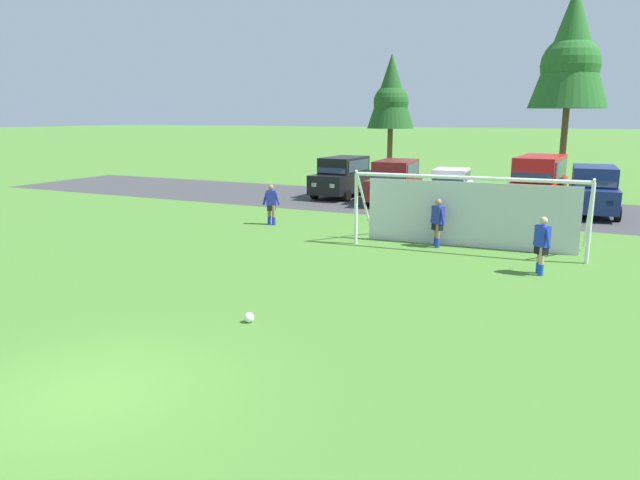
# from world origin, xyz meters

# --- Properties ---
(ground_plane) EXTENTS (400.00, 400.00, 0.00)m
(ground_plane) POSITION_xyz_m (0.00, 15.00, 0.00)
(ground_plane) COLOR #477A2D
(parking_lot_strip) EXTENTS (52.00, 8.40, 0.01)m
(parking_lot_strip) POSITION_xyz_m (0.00, 22.06, 0.00)
(parking_lot_strip) COLOR #3D3D3F
(parking_lot_strip) RESTS_ON ground
(soccer_ball) EXTENTS (0.22, 0.22, 0.22)m
(soccer_ball) POSITION_xyz_m (0.53, 3.87, 0.11)
(soccer_ball) COLOR white
(soccer_ball) RESTS_ON ground
(soccer_goal) EXTENTS (7.52, 2.39, 2.57)m
(soccer_goal) POSITION_xyz_m (3.29, 13.10, 1.29)
(soccer_goal) COLOR white
(soccer_goal) RESTS_ON ground
(player_striker_near) EXTENTS (0.55, 0.61, 1.64)m
(player_striker_near) POSITION_xyz_m (5.83, 10.64, 0.82)
(player_striker_near) COLOR tan
(player_striker_near) RESTS_ON ground
(player_midfield_center) EXTENTS (0.74, 0.37, 1.64)m
(player_midfield_center) POSITION_xyz_m (-4.77, 13.97, 0.82)
(player_midfield_center) COLOR #936B4C
(player_midfield_center) RESTS_ON ground
(player_defender_far) EXTENTS (0.64, 0.51, 1.64)m
(player_defender_far) POSITION_xyz_m (2.35, 12.83, 0.82)
(player_defender_far) COLOR #936B4C
(player_defender_far) RESTS_ON ground
(parked_car_slot_far_left) EXTENTS (2.29, 4.68, 2.16)m
(parked_car_slot_far_left) POSITION_xyz_m (-5.41, 22.82, 1.11)
(parked_car_slot_far_left) COLOR black
(parked_car_slot_far_left) RESTS_ON ground
(parked_car_slot_left) EXTENTS (2.38, 4.72, 2.16)m
(parked_car_slot_left) POSITION_xyz_m (-2.09, 21.79, 1.11)
(parked_car_slot_left) COLOR maroon
(parked_car_slot_left) RESTS_ON ground
(parked_car_slot_center_left) EXTENTS (2.27, 4.32, 1.72)m
(parked_car_slot_center_left) POSITION_xyz_m (0.43, 23.11, 0.88)
(parked_car_slot_center_left) COLOR silver
(parked_car_slot_center_left) RESTS_ON ground
(parked_car_slot_center) EXTENTS (2.48, 4.94, 2.52)m
(parked_car_slot_center) POSITION_xyz_m (4.67, 22.68, 1.34)
(parked_car_slot_center) COLOR red
(parked_car_slot_center) RESTS_ON ground
(parked_car_slot_center_right) EXTENTS (2.33, 4.70, 2.16)m
(parked_car_slot_center_right) POSITION_xyz_m (7.01, 22.24, 1.11)
(parked_car_slot_center_right) COLOR navy
(parked_car_slot_center_right) RESTS_ON ground
(tree_left_edge) EXTENTS (3.16, 3.16, 8.44)m
(tree_left_edge) POSITION_xyz_m (-5.83, 32.00, 5.79)
(tree_left_edge) COLOR brown
(tree_left_edge) RESTS_ON ground
(tree_mid_left) EXTENTS (4.30, 4.30, 11.47)m
(tree_mid_left) POSITION_xyz_m (5.23, 30.28, 7.89)
(tree_mid_left) COLOR brown
(tree_mid_left) RESTS_ON ground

